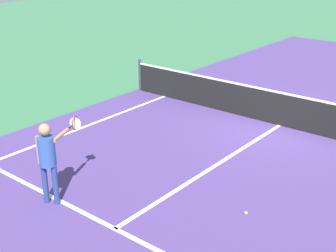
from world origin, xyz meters
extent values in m
plane|color=#38724C|center=(0.00, 0.00, 0.00)|extent=(60.00, 60.00, 0.00)
cube|color=#4C387A|center=(0.00, 0.00, 0.00)|extent=(10.62, 24.40, 0.00)
cube|color=white|center=(-4.11, -5.95, 0.00)|extent=(0.10, 11.89, 0.01)
cube|color=white|center=(0.00, -6.40, 0.00)|extent=(8.22, 0.10, 0.01)
cube|color=white|center=(0.00, -3.20, 0.00)|extent=(0.10, 6.40, 0.01)
cylinder|color=#33383D|center=(-5.19, 0.00, 0.54)|extent=(0.09, 0.09, 1.07)
cube|color=black|center=(0.00, 0.00, 0.46)|extent=(10.38, 0.02, 0.91)
cube|color=white|center=(0.00, 0.00, 0.94)|extent=(10.38, 0.03, 0.05)
cylinder|color=navy|center=(-1.69, -6.58, 0.41)|extent=(0.11, 0.11, 0.82)
cylinder|color=navy|center=(-1.49, -6.49, 0.41)|extent=(0.11, 0.11, 0.82)
cylinder|color=#2D4C99|center=(-1.59, -6.54, 1.10)|extent=(0.32, 0.32, 0.57)
sphere|color=#A87A5B|center=(-1.59, -6.54, 1.54)|extent=(0.23, 0.23, 0.23)
cylinder|color=#A87A5B|center=(-1.74, -6.61, 1.11)|extent=(0.08, 0.08, 0.56)
cylinder|color=#A87A5B|center=(-1.55, -6.21, 1.34)|extent=(0.30, 0.54, 0.08)
cylinder|color=black|center=(-1.71, -5.86, 1.34)|extent=(0.12, 0.21, 0.03)
torus|color=red|center=(-1.80, -5.64, 1.34)|extent=(0.14, 0.27, 0.28)
cylinder|color=silver|center=(-1.80, -5.64, 1.34)|extent=(0.23, 0.11, 0.25)
sphere|color=#CCE033|center=(1.57, -4.53, 0.03)|extent=(0.07, 0.07, 0.07)
camera|label=1|loc=(5.14, -11.25, 4.76)|focal=49.89mm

